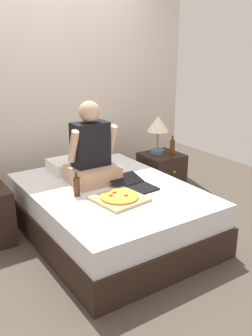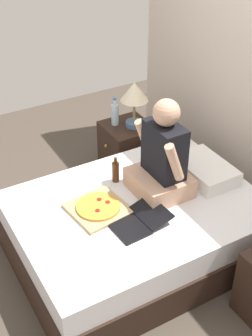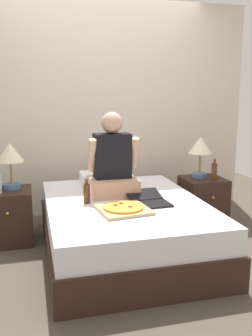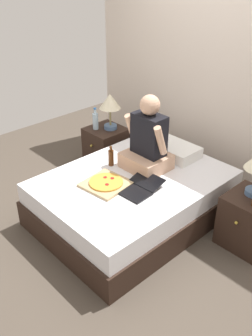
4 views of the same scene
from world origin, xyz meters
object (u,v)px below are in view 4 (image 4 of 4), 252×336
at_px(lamp_on_left_nightstand, 110,104).
at_px(laptop, 137,188).
at_px(nightstand_left, 106,147).
at_px(pizza_box, 106,183).
at_px(bed, 133,198).
at_px(nightstand_right, 249,221).
at_px(beer_bottle_on_bed, 111,157).
at_px(person_seated, 148,142).
at_px(water_bottle, 95,121).

relative_size(lamp_on_left_nightstand, laptop, 1.04).
height_order(nightstand_left, pizza_box, pizza_box).
relative_size(bed, nightstand_right, 3.60).
distance_m(pizza_box, beer_bottle_on_bed, 0.39).
bearing_deg(lamp_on_left_nightstand, nightstand_right, -1.42).
bearing_deg(beer_bottle_on_bed, person_seated, 40.69).
bearing_deg(person_seated, lamp_on_left_nightstand, 161.52).
height_order(bed, beer_bottle_on_bed, beer_bottle_on_bed).
bearing_deg(water_bottle, beer_bottle_on_bed, -28.57).
bearing_deg(beer_bottle_on_bed, laptop, -13.87).
bearing_deg(laptop, bed, 145.22).
bearing_deg(water_bottle, pizza_box, -34.56).
bearing_deg(person_seated, water_bottle, 170.71).
xyz_separation_m(nightstand_left, person_seated, (0.98, -0.26, 0.52)).
xyz_separation_m(nightstand_left, beer_bottle_on_bed, (0.69, -0.51, 0.32)).
height_order(laptop, beer_bottle_on_bed, beer_bottle_on_bed).
height_order(bed, pizza_box, pizza_box).
relative_size(water_bottle, beer_bottle_on_bed, 1.25).
bearing_deg(pizza_box, water_bottle, 145.44).
height_order(nightstand_left, laptop, laptop).
height_order(nightstand_right, laptop, laptop).
xyz_separation_m(water_bottle, laptop, (1.30, -0.55, -0.12)).
bearing_deg(laptop, lamp_on_left_nightstand, 149.65).
xyz_separation_m(water_bottle, pizza_box, (1.03, -0.71, -0.13)).
xyz_separation_m(nightstand_left, nightstand_right, (2.06, 0.00, 0.00)).
xyz_separation_m(bed, lamp_on_left_nightstand, (-0.99, 0.56, 0.61)).
bearing_deg(lamp_on_left_nightstand, laptop, -30.35).
xyz_separation_m(person_seated, pizza_box, (-0.03, -0.54, -0.27)).
distance_m(lamp_on_left_nightstand, beer_bottle_on_bed, 0.90).
height_order(nightstand_right, beer_bottle_on_bed, beer_bottle_on_bed).
distance_m(person_seated, pizza_box, 0.60).
xyz_separation_m(laptop, pizza_box, (-0.27, -0.16, -0.00)).
distance_m(nightstand_left, nightstand_right, 2.06).
relative_size(lamp_on_left_nightstand, nightstand_right, 0.86).
height_order(nightstand_left, beer_bottle_on_bed, beer_bottle_on_bed).
bearing_deg(bed, person_seated, 101.95).
height_order(water_bottle, beer_bottle_on_bed, water_bottle).
relative_size(person_seated, beer_bottle_on_bed, 3.55).
bearing_deg(person_seated, bed, -78.05).
bearing_deg(beer_bottle_on_bed, lamp_on_left_nightstand, 139.28).
height_order(lamp_on_left_nightstand, beer_bottle_on_bed, lamp_on_left_nightstand).
relative_size(nightstand_right, laptop, 1.21).
distance_m(bed, person_seated, 0.59).
xyz_separation_m(lamp_on_left_nightstand, beer_bottle_on_bed, (0.65, -0.56, -0.27)).
relative_size(person_seated, laptop, 1.80).
relative_size(lamp_on_left_nightstand, water_bottle, 1.63).
height_order(nightstand_left, nightstand_right, same).
bearing_deg(lamp_on_left_nightstand, water_bottle, -130.60).
xyz_separation_m(bed, pizza_box, (-0.08, -0.29, 0.27)).
bearing_deg(nightstand_left, water_bottle, -131.65).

